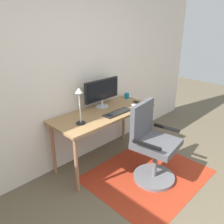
{
  "coord_description": "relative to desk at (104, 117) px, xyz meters",
  "views": [
    {
      "loc": [
        -1.41,
        -0.23,
        1.9
      ],
      "look_at": [
        0.4,
        1.57,
        0.86
      ],
      "focal_mm": 36.14,
      "sensor_mm": 36.0,
      "label": 1
    }
  ],
  "objects": [
    {
      "name": "desk_lamp",
      "position": [
        -0.45,
        -0.07,
        0.37
      ],
      "size": [
        0.11,
        0.11,
        0.44
      ],
      "color": "black",
      "rests_on": "desk"
    },
    {
      "name": "computer_mouse",
      "position": [
        0.45,
        -0.16,
        0.1
      ],
      "size": [
        0.06,
        0.1,
        0.03
      ],
      "primitive_type": "ellipsoid",
      "color": "white",
      "rests_on": "desk"
    },
    {
      "name": "office_chair",
      "position": [
        0.15,
        -0.7,
        -0.24
      ],
      "size": [
        0.62,
        0.56,
        1.0
      ],
      "rotation": [
        0.0,
        0.0,
        0.15
      ],
      "color": "slate",
      "rests_on": "ground"
    },
    {
      "name": "coffee_cup",
      "position": [
        0.65,
        0.17,
        0.12
      ],
      "size": [
        0.07,
        0.07,
        0.09
      ],
      "primitive_type": "cylinder",
      "color": "#0E688D",
      "rests_on": "desk"
    },
    {
      "name": "wall_back",
      "position": [
        -0.5,
        0.38,
        0.62
      ],
      "size": [
        6.0,
        0.1,
        2.6
      ],
      "primitive_type": "cube",
      "color": "silver",
      "rests_on": "ground"
    },
    {
      "name": "cell_phone",
      "position": [
        0.61,
        -0.08,
        0.09
      ],
      "size": [
        0.07,
        0.14,
        0.01
      ],
      "primitive_type": "cube",
      "rotation": [
        0.0,
        0.0,
        -0.0
      ],
      "color": "black",
      "rests_on": "desk"
    },
    {
      "name": "desk",
      "position": [
        0.0,
        0.0,
        0.0
      ],
      "size": [
        1.46,
        0.61,
        0.76
      ],
      "color": "#987349",
      "rests_on": "ground"
    },
    {
      "name": "keyboard",
      "position": [
        0.1,
        -0.16,
        0.09
      ],
      "size": [
        0.43,
        0.13,
        0.02
      ],
      "primitive_type": "cube",
      "color": "black",
      "rests_on": "desk"
    },
    {
      "name": "monitor",
      "position": [
        0.12,
        0.16,
        0.32
      ],
      "size": [
        0.59,
        0.18,
        0.4
      ],
      "color": "#B2B2B7",
      "rests_on": "desk"
    },
    {
      "name": "area_rug",
      "position": [
        0.16,
        -0.66,
        -0.67
      ],
      "size": [
        1.47,
        1.23,
        0.01
      ],
      "primitive_type": "cube",
      "color": "#9C2E18",
      "rests_on": "ground"
    }
  ]
}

